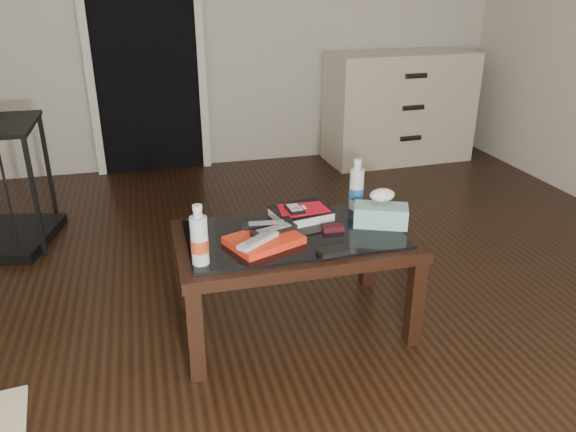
% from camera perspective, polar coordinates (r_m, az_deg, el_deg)
% --- Properties ---
extents(ground, '(5.00, 5.00, 0.00)m').
position_cam_1_polar(ground, '(2.59, -1.83, -11.34)').
color(ground, black).
rests_on(ground, ground).
extents(doorway, '(0.90, 0.08, 2.07)m').
position_cam_1_polar(doorway, '(4.57, -14.45, 16.96)').
color(doorway, black).
rests_on(doorway, ground).
extents(coffee_table, '(1.00, 0.60, 0.46)m').
position_cam_1_polar(coffee_table, '(2.41, 0.59, -3.12)').
color(coffee_table, black).
rests_on(coffee_table, ground).
extents(dresser, '(1.22, 0.56, 0.90)m').
position_cam_1_polar(dresser, '(4.90, 11.19, 10.80)').
color(dresser, beige).
rests_on(dresser, ground).
extents(magazines, '(0.34, 0.30, 0.03)m').
position_cam_1_polar(magazines, '(2.29, -2.46, -2.46)').
color(magazines, red).
rests_on(magazines, coffee_table).
extents(remote_silver, '(0.19, 0.16, 0.02)m').
position_cam_1_polar(remote_silver, '(2.23, -3.04, -2.45)').
color(remote_silver, '#BCBDC2').
rests_on(remote_silver, magazines).
extents(remote_black_front, '(0.21, 0.11, 0.02)m').
position_cam_1_polar(remote_black_front, '(2.32, -1.43, -1.41)').
color(remote_black_front, black).
rests_on(remote_black_front, magazines).
extents(remote_black_back, '(0.20, 0.07, 0.02)m').
position_cam_1_polar(remote_black_back, '(2.37, -2.19, -0.88)').
color(remote_black_back, black).
rests_on(remote_black_back, magazines).
extents(textbook, '(0.28, 0.25, 0.05)m').
position_cam_1_polar(textbook, '(2.52, 1.33, 0.26)').
color(textbook, black).
rests_on(textbook, coffee_table).
extents(dvd_mailers, '(0.20, 0.15, 0.01)m').
position_cam_1_polar(dvd_mailers, '(2.51, 1.25, 0.80)').
color(dvd_mailers, red).
rests_on(dvd_mailers, textbook).
extents(ipod, '(0.07, 0.11, 0.02)m').
position_cam_1_polar(ipod, '(2.48, 0.66, 0.75)').
color(ipod, black).
rests_on(ipod, dvd_mailers).
extents(flip_phone, '(0.09, 0.05, 0.02)m').
position_cam_1_polar(flip_phone, '(2.41, 4.57, -1.25)').
color(flip_phone, black).
rests_on(flip_phone, coffee_table).
extents(wallet, '(0.13, 0.08, 0.02)m').
position_cam_1_polar(wallet, '(2.22, 4.60, -3.57)').
color(wallet, black).
rests_on(wallet, coffee_table).
extents(water_bottle_left, '(0.08, 0.08, 0.24)m').
position_cam_1_polar(water_bottle_left, '(2.12, -9.02, -1.89)').
color(water_bottle_left, silver).
rests_on(water_bottle_left, coffee_table).
extents(water_bottle_right, '(0.08, 0.08, 0.24)m').
position_cam_1_polar(water_bottle_right, '(2.62, 6.99, 3.23)').
color(water_bottle_right, silver).
rests_on(water_bottle_right, coffee_table).
extents(tissue_box, '(0.26, 0.20, 0.09)m').
position_cam_1_polar(tissue_box, '(2.48, 9.40, 0.07)').
color(tissue_box, '#217B77').
rests_on(tissue_box, coffee_table).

